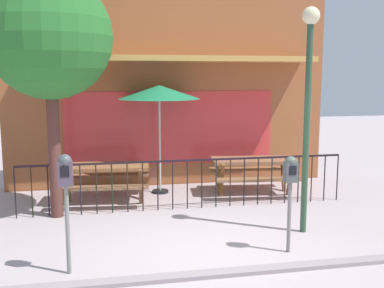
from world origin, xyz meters
name	(u,v)px	position (x,y,z in m)	size (l,w,h in m)	color
ground	(214,249)	(0.00, 0.00, 0.00)	(40.00, 40.00, 0.00)	#B2A1A6
pub_storefront	(169,62)	(0.00, 4.39, 2.87)	(7.49, 1.44, 5.78)	brown
patio_fence_front	(187,175)	(0.00, 2.12, 0.66)	(6.32, 0.04, 0.97)	black
picnic_table_left	(104,173)	(-1.57, 2.88, 0.61)	(1.93, 1.53, 0.79)	#8F5A36
picnic_table_right	(254,166)	(1.63, 2.96, 0.61)	(1.94, 1.55, 0.79)	brown
patio_umbrella	(159,93)	(-0.36, 3.44, 2.19)	(1.76, 1.76, 2.35)	black
parking_meter_near	(290,178)	(1.04, -0.33, 1.10)	(0.18, 0.17, 1.43)	gray
parking_meter_far	(66,182)	(-2.06, -0.46, 1.22)	(0.18, 0.17, 1.58)	gray
street_tree	(49,38)	(-2.43, 2.10, 3.20)	(2.19, 2.19, 4.32)	#542F28
street_lamp	(308,86)	(1.63, 0.45, 2.39)	(0.28, 0.28, 3.61)	#2D4B33
curb_edge	(230,274)	(0.00, -0.90, 0.00)	(10.49, 0.20, 0.11)	gray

